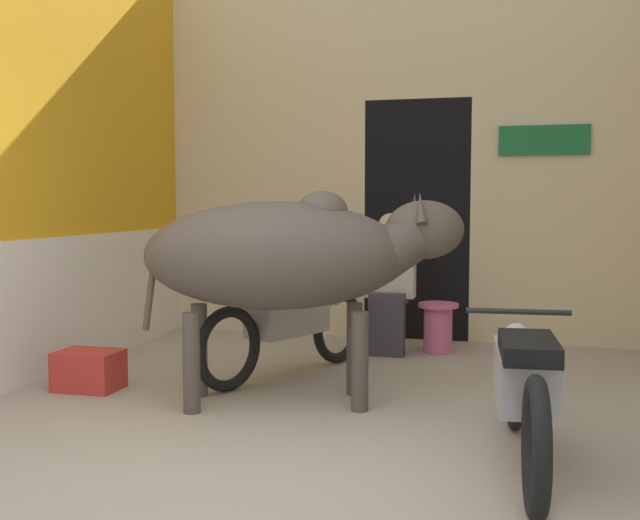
% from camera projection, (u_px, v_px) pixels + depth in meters
% --- Properties ---
extents(ground_plane, '(30.00, 30.00, 0.00)m').
position_uv_depth(ground_plane, '(247.00, 502.00, 3.35)').
color(ground_plane, tan).
extents(wall_left_shopfront, '(0.25, 4.15, 3.80)m').
position_uv_depth(wall_left_shopfront, '(47.00, 137.00, 5.80)').
color(wall_left_shopfront, orange).
rests_on(wall_left_shopfront, ground_plane).
extents(wall_back_with_doorway, '(4.63, 0.93, 3.80)m').
position_uv_depth(wall_back_with_doorway, '(407.00, 171.00, 7.44)').
color(wall_back_with_doorway, beige).
rests_on(wall_back_with_doorway, ground_plane).
extents(cow, '(2.17, 1.22, 1.42)m').
position_uv_depth(cow, '(291.00, 255.00, 4.91)').
color(cow, '#4C4238').
rests_on(cow, ground_plane).
extents(motorcycle_near, '(0.58, 1.89, 0.73)m').
position_uv_depth(motorcycle_near, '(524.00, 385.00, 3.77)').
color(motorcycle_near, black).
rests_on(motorcycle_near, ground_plane).
extents(motorcycle_far, '(0.91, 1.70, 0.73)m').
position_uv_depth(motorcycle_far, '(288.00, 323.00, 5.74)').
color(motorcycle_far, black).
rests_on(motorcycle_far, ground_plane).
extents(shopkeeper_seated, '(0.44, 0.34, 1.24)m').
position_uv_depth(shopkeeper_seated, '(389.00, 280.00, 6.58)').
color(shopkeeper_seated, '#3D3842').
rests_on(shopkeeper_seated, ground_plane).
extents(plastic_stool, '(0.36, 0.36, 0.44)m').
position_uv_depth(plastic_stool, '(438.00, 326.00, 6.63)').
color(plastic_stool, '#DB6093').
rests_on(plastic_stool, ground_plane).
extents(crate, '(0.44, 0.32, 0.28)m').
position_uv_depth(crate, '(89.00, 370.00, 5.33)').
color(crate, red).
rests_on(crate, ground_plane).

